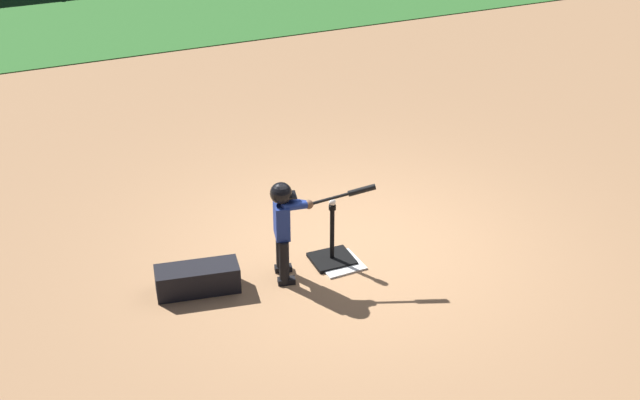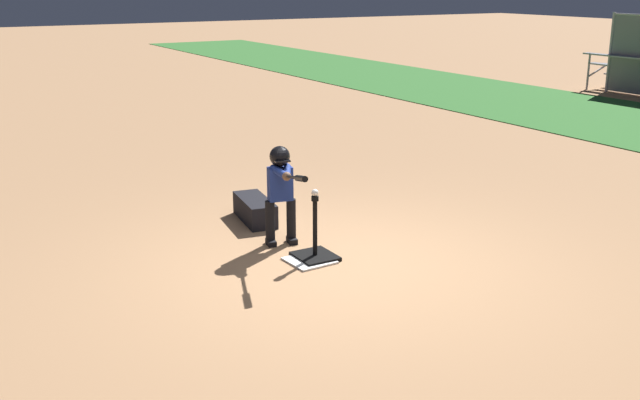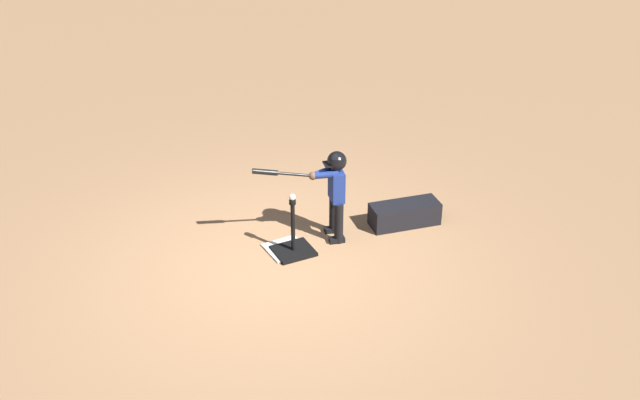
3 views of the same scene
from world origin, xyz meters
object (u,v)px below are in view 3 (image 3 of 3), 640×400
object	(u,v)px
equipment_bag	(405,214)
batter_child	(333,185)
batting_tee	(293,246)
baseball	(292,197)

from	to	relation	value
equipment_bag	batter_child	bearing A→B (deg)	1.81
batting_tee	batter_child	bearing A→B (deg)	-169.75
batter_child	equipment_bag	world-z (taller)	batter_child
baseball	equipment_bag	bearing A→B (deg)	179.40
batter_child	equipment_bag	xyz separation A→B (m)	(-0.92, 0.12, -0.56)
batting_tee	baseball	bearing A→B (deg)	-153.43
batting_tee	equipment_bag	distance (m)	1.48
batting_tee	batter_child	distance (m)	0.83
baseball	equipment_bag	world-z (taller)	baseball
batter_child	equipment_bag	size ratio (longest dim) A/B	1.31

